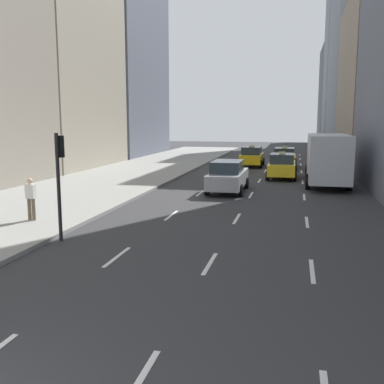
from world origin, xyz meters
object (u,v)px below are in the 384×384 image
Objects in this scene: taxi_second at (282,166)px; box_truck at (327,158)px; pedestrian_far_walking at (31,197)px; taxi_third at (252,156)px; traffic_light_pole at (59,169)px; taxi_lead at (284,158)px; sedan_black_near at (228,176)px.

taxi_second is 0.52× the size of box_truck.
taxi_second is 18.63m from pedestrian_far_walking.
traffic_light_pole is at bearing -98.71° from taxi_third.
traffic_light_pole is (-6.75, -18.16, 1.53)m from taxi_second.
pedestrian_far_walking is (-6.29, -23.87, 0.19)m from taxi_third.
taxi_third is (-2.80, 7.62, 0.00)m from taxi_second.
taxi_third is at bearing 118.94° from box_truck.
taxi_second is 1.22× the size of traffic_light_pole.
taxi_lead reaches higher than sedan_black_near.
traffic_light_pole reaches higher than box_truck.
taxi_lead is 25.89m from traffic_light_pole.
pedestrian_far_walking is (-11.89, -13.74, -0.64)m from box_truck.
taxi_second is 3.85m from box_truck.
taxi_lead is 2.67× the size of pedestrian_far_walking.
pedestrian_far_walking is at bearing -130.88° from box_truck.
box_truck is 5.09× the size of pedestrian_far_walking.
pedestrian_far_walking is at bearing 140.90° from traffic_light_pole.
taxi_lead is 0.91× the size of sedan_black_near.
pedestrian_far_walking is 0.46× the size of traffic_light_pole.
taxi_third is 26.12m from traffic_light_pole.
taxi_second is 0.91× the size of sedan_black_near.
sedan_black_near is 12.22m from traffic_light_pole.
taxi_second is at bearing 69.61° from traffic_light_pole.
taxi_second is at bearing 138.10° from box_truck.
traffic_light_pole is (-6.75, -24.95, 1.53)m from taxi_lead.
traffic_light_pole is at bearing -121.40° from box_truck.
taxi_second is at bearing 60.77° from pedestrian_far_walking.
box_truck is (2.80, -9.30, 0.83)m from taxi_lead.
pedestrian_far_walking is 3.31m from traffic_light_pole.
traffic_light_pole is at bearing -105.14° from taxi_lead.
taxi_lead reaches higher than pedestrian_far_walking.
sedan_black_near is (-2.80, -6.70, 0.02)m from taxi_second.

